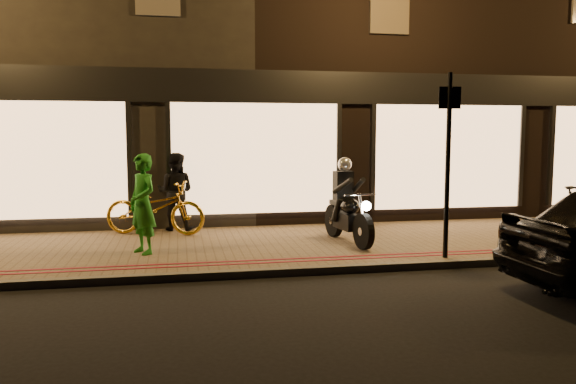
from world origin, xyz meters
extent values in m
plane|color=black|center=(0.00, 0.00, 0.00)|extent=(90.00, 90.00, 0.00)
cube|color=brown|center=(0.00, 2.00, 0.06)|extent=(50.00, 4.00, 0.12)
cube|color=#59544C|center=(0.00, 0.05, 0.06)|extent=(50.00, 0.14, 0.12)
cube|color=maroon|center=(0.00, 0.45, 0.12)|extent=(50.00, 0.06, 0.01)
cube|color=maroon|center=(0.00, 0.65, 0.12)|extent=(50.00, 0.06, 0.01)
cube|color=black|center=(-6.00, 9.00, 4.25)|extent=(12.00, 10.00, 8.50)
cube|color=black|center=(6.00, 9.00, 4.25)|extent=(12.00, 10.00, 8.50)
cube|color=black|center=(0.00, 3.95, 3.15)|extent=(48.00, 0.12, 0.70)
cube|color=#FFC17F|center=(-4.50, 3.94, 1.61)|extent=(3.60, 0.06, 2.38)
cube|color=#FFC17F|center=(0.00, 3.94, 1.61)|extent=(3.60, 0.06, 2.38)
cube|color=#FFC17F|center=(4.50, 3.94, 1.61)|extent=(3.60, 0.06, 2.38)
cube|color=#3F331E|center=(3.00, 3.95, 5.00)|extent=(0.90, 0.06, 1.30)
cylinder|color=black|center=(1.52, 1.15, 0.44)|extent=(0.21, 0.65, 0.64)
cylinder|color=black|center=(1.33, 2.44, 0.44)|extent=(0.21, 0.65, 0.64)
cylinder|color=silver|center=(1.52, 1.15, 0.44)|extent=(0.16, 0.16, 0.14)
cylinder|color=silver|center=(1.33, 2.44, 0.44)|extent=(0.16, 0.16, 0.14)
cube|color=black|center=(1.42, 1.85, 0.52)|extent=(0.35, 0.73, 0.30)
ellipsoid|color=black|center=(1.44, 1.72, 0.82)|extent=(0.39, 0.54, 0.29)
cube|color=black|center=(1.38, 2.14, 0.82)|extent=(0.29, 0.58, 0.09)
cylinder|color=silver|center=(1.49, 1.30, 1.07)|extent=(0.60, 0.11, 0.03)
cylinder|color=silver|center=(1.51, 1.20, 0.74)|extent=(0.09, 0.33, 0.71)
sphere|color=white|center=(1.53, 1.06, 0.90)|extent=(0.19, 0.19, 0.17)
cylinder|color=silver|center=(1.47, 2.31, 0.40)|extent=(0.15, 0.55, 0.07)
cube|color=black|center=(1.39, 2.02, 1.17)|extent=(0.37, 0.26, 0.55)
sphere|color=silver|center=(1.40, 1.96, 1.58)|extent=(0.29, 0.29, 0.26)
cylinder|color=black|center=(1.28, 1.68, 1.20)|extent=(0.25, 0.60, 0.34)
cylinder|color=black|center=(1.60, 1.72, 1.20)|extent=(0.09, 0.60, 0.34)
cylinder|color=black|center=(1.26, 1.96, 0.72)|extent=(0.22, 0.29, 0.46)
cylinder|color=black|center=(1.54, 2.00, 0.72)|extent=(0.16, 0.28, 0.46)
cylinder|color=black|center=(2.63, 0.28, 1.62)|extent=(0.10, 0.10, 3.00)
cube|color=black|center=(2.63, 0.28, 2.72)|extent=(0.35, 0.10, 0.35)
imported|color=gold|center=(-2.13, 3.35, 0.66)|extent=(2.17, 1.32, 1.08)
imported|color=#227E21|center=(-2.26, 1.55, 0.97)|extent=(0.68, 0.74, 1.70)
imported|color=black|center=(-1.73, 3.80, 0.93)|extent=(0.92, 0.80, 1.63)
camera|label=1|loc=(-1.64, -8.13, 2.16)|focal=35.00mm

